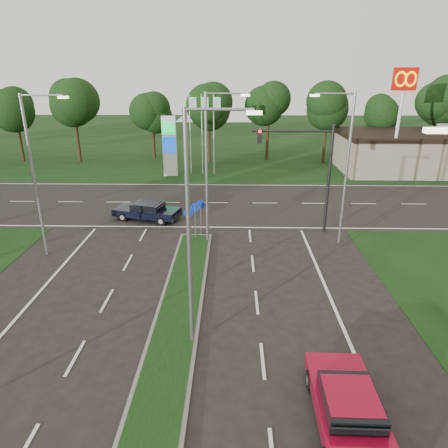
{
  "coord_description": "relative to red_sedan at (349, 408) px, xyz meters",
  "views": [
    {
      "loc": [
        2.33,
        -7.01,
        10.0
      ],
      "look_at": [
        1.89,
        13.42,
        2.2
      ],
      "focal_mm": 32.0,
      "sensor_mm": 36.0,
      "label": 1
    }
  ],
  "objects": [
    {
      "name": "treeline_far",
      "position": [
        -5.73,
        37.78,
        6.15
      ],
      "size": [
        6.0,
        6.0,
        9.9
      ],
      "color": "black",
      "rests_on": "ground"
    },
    {
      "name": "navy_sedan",
      "position": [
        -9.61,
        17.84,
        0.0
      ],
      "size": [
        4.97,
        3.02,
        1.28
      ],
      "rotation": [
        0.0,
        0.0,
        1.31
      ],
      "color": "black",
      "rests_on": "ground"
    },
    {
      "name": "cross_road",
      "position": [
        -5.83,
        21.84,
        -0.68
      ],
      "size": [
        160.0,
        12.0,
        0.02
      ],
      "primitive_type": "cube",
      "color": "black",
      "rests_on": "ground"
    },
    {
      "name": "red_sedan",
      "position": [
        0.0,
        0.0,
        0.0
      ],
      "size": [
        2.01,
        4.65,
        1.27
      ],
      "rotation": [
        0.0,
        0.0,
        -0.02
      ],
      "color": "maroon",
      "rests_on": "ground"
    },
    {
      "name": "mcdonalds_sign",
      "position": [
        12.17,
        29.82,
        7.3
      ],
      "size": [
        2.2,
        0.47,
        10.4
      ],
      "color": "silver",
      "rests_on": "ground"
    },
    {
      "name": "traffic_signal",
      "position": [
        1.36,
        15.84,
        3.97
      ],
      "size": [
        5.1,
        0.42,
        7.0
      ],
      "color": "black",
      "rests_on": "ground"
    },
    {
      "name": "streetlight_left_far",
      "position": [
        -14.13,
        11.84,
        4.4
      ],
      "size": [
        2.53,
        0.22,
        9.0
      ],
      "color": "gray",
      "rests_on": "ground"
    },
    {
      "name": "streetlight_median_far",
      "position": [
        -4.83,
        13.84,
        4.4
      ],
      "size": [
        2.53,
        0.22,
        9.0
      ],
      "color": "gray",
      "rests_on": "ground"
    },
    {
      "name": "gas_pylon",
      "position": [
        -9.62,
        30.89,
        2.51
      ],
      "size": [
        5.8,
        1.26,
        8.0
      ],
      "color": "silver",
      "rests_on": "ground"
    },
    {
      "name": "median_signs",
      "position": [
        -5.83,
        14.24,
        1.03
      ],
      "size": [
        1.16,
        1.76,
        2.38
      ],
      "color": "gray",
      "rests_on": "ground"
    },
    {
      "name": "verge_far",
      "position": [
        -5.83,
        52.84,
        -0.68
      ],
      "size": [
        160.0,
        50.0,
        0.02
      ],
      "primitive_type": "cube",
      "color": "black",
      "rests_on": "ground"
    },
    {
      "name": "streetlight_right_far",
      "position": [
        2.97,
        13.84,
        4.4
      ],
      "size": [
        2.53,
        0.22,
        9.0
      ],
      "rotation": [
        0.0,
        0.0,
        3.14
      ],
      "color": "gray",
      "rests_on": "ground"
    },
    {
      "name": "median_kerb",
      "position": [
        -5.83,
        1.84,
        -0.62
      ],
      "size": [
        2.0,
        26.0,
        0.12
      ],
      "primitive_type": "cube",
      "color": "slate",
      "rests_on": "ground"
    },
    {
      "name": "commercial_building",
      "position": [
        16.17,
        33.84,
        1.32
      ],
      "size": [
        16.0,
        9.0,
        4.0
      ],
      "primitive_type": "cube",
      "color": "gray",
      "rests_on": "ground"
    },
    {
      "name": "streetlight_median_near",
      "position": [
        -4.83,
        3.84,
        4.4
      ],
      "size": [
        2.53,
        0.22,
        9.0
      ],
      "color": "gray",
      "rests_on": "ground"
    }
  ]
}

